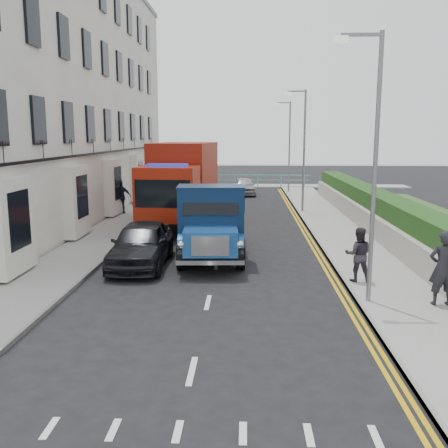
# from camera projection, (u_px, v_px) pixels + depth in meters

# --- Properties ---
(ground) EXTENTS (120.00, 120.00, 0.00)m
(ground) POSITION_uv_depth(u_px,v_px,m) (213.00, 281.00, 15.51)
(ground) COLOR black
(ground) RESTS_ON ground
(pavement_west) EXTENTS (2.40, 38.00, 0.12)m
(pavement_west) POSITION_uv_depth(u_px,v_px,m) (120.00, 226.00, 24.58)
(pavement_west) COLOR gray
(pavement_west) RESTS_ON ground
(pavement_east) EXTENTS (2.60, 38.00, 0.12)m
(pavement_east) POSITION_uv_depth(u_px,v_px,m) (334.00, 228.00, 24.11)
(pavement_east) COLOR gray
(pavement_east) RESTS_ON ground
(promenade) EXTENTS (30.00, 2.50, 0.12)m
(promenade) POSITION_uv_depth(u_px,v_px,m) (235.00, 186.00, 44.02)
(promenade) COLOR gray
(promenade) RESTS_ON ground
(sea_plane) EXTENTS (120.00, 120.00, 0.00)m
(sea_plane) POSITION_uv_depth(u_px,v_px,m) (240.00, 165.00, 74.51)
(sea_plane) COLOR #4B5A67
(sea_plane) RESTS_ON ground
(terrace_west) EXTENTS (6.31, 30.20, 14.25)m
(terrace_west) POSITION_uv_depth(u_px,v_px,m) (57.00, 86.00, 27.45)
(terrace_west) COLOR white
(terrace_west) RESTS_ON ground
(garden_east) EXTENTS (1.45, 28.00, 1.75)m
(garden_east) POSITION_uv_depth(u_px,v_px,m) (375.00, 211.00, 23.88)
(garden_east) COLOR #B2AD9E
(garden_east) RESTS_ON ground
(seafront_railing) EXTENTS (13.00, 0.08, 1.11)m
(seafront_railing) POSITION_uv_depth(u_px,v_px,m) (235.00, 181.00, 43.14)
(seafront_railing) COLOR #59B2A5
(seafront_railing) RESTS_ON ground
(lamp_near) EXTENTS (1.23, 0.18, 7.00)m
(lamp_near) POSITION_uv_depth(u_px,v_px,m) (371.00, 154.00, 12.65)
(lamp_near) COLOR slate
(lamp_near) RESTS_ON ground
(lamp_mid) EXTENTS (1.23, 0.18, 7.00)m
(lamp_mid) POSITION_uv_depth(u_px,v_px,m) (302.00, 144.00, 28.39)
(lamp_mid) COLOR slate
(lamp_mid) RESTS_ON ground
(lamp_far) EXTENTS (1.23, 0.18, 7.00)m
(lamp_far) POSITION_uv_depth(u_px,v_px,m) (288.00, 141.00, 38.22)
(lamp_far) COLOR slate
(lamp_far) RESTS_ON ground
(bedford_lorry) EXTENTS (2.59, 5.88, 2.72)m
(bedford_lorry) POSITION_uv_depth(u_px,v_px,m) (211.00, 228.00, 17.59)
(bedford_lorry) COLOR black
(bedford_lorry) RESTS_ON ground
(red_lorry) EXTENTS (3.17, 7.99, 4.10)m
(red_lorry) POSITION_uv_depth(u_px,v_px,m) (182.00, 182.00, 24.95)
(red_lorry) COLOR black
(red_lorry) RESTS_ON ground
(parked_car_front) EXTENTS (1.88, 4.56, 1.55)m
(parked_car_front) POSITION_uv_depth(u_px,v_px,m) (141.00, 244.00, 17.24)
(parked_car_front) COLOR black
(parked_car_front) RESTS_ON ground
(parked_car_mid) EXTENTS (1.51, 4.14, 1.36)m
(parked_car_mid) POSITION_uv_depth(u_px,v_px,m) (157.00, 209.00, 25.90)
(parked_car_mid) COLOR #5770BB
(parked_car_mid) RESTS_ON ground
(parked_car_rear) EXTENTS (2.34, 4.96, 1.40)m
(parked_car_rear) POSITION_uv_depth(u_px,v_px,m) (180.00, 205.00, 27.41)
(parked_car_rear) COLOR silver
(parked_car_rear) RESTS_ON ground
(seafront_car_left) EXTENTS (2.65, 5.02, 1.34)m
(seafront_car_left) POSITION_uv_depth(u_px,v_px,m) (184.00, 188.00, 36.32)
(seafront_car_left) COLOR black
(seafront_car_left) RESTS_ON ground
(seafront_car_right) EXTENTS (1.90, 4.01, 1.32)m
(seafront_car_right) POSITION_uv_depth(u_px,v_px,m) (244.00, 186.00, 37.89)
(seafront_car_right) COLOR #A09FA4
(seafront_car_right) RESTS_ON ground
(pedestrian_east_near) EXTENTS (0.75, 0.51, 1.98)m
(pedestrian_east_near) POSITION_uv_depth(u_px,v_px,m) (443.00, 268.00, 12.85)
(pedestrian_east_near) COLOR black
(pedestrian_east_near) RESTS_ON pavement_east
(pedestrian_east_far) EXTENTS (0.87, 0.71, 1.65)m
(pedestrian_east_far) POSITION_uv_depth(u_px,v_px,m) (358.00, 254.00, 14.98)
(pedestrian_east_far) COLOR #2F2A33
(pedestrian_east_far) RESTS_ON pavement_east
(pedestrian_west_near) EXTENTS (1.17, 0.68, 1.88)m
(pedestrian_west_near) POSITION_uv_depth(u_px,v_px,m) (121.00, 197.00, 27.97)
(pedestrian_west_near) COLOR black
(pedestrian_west_near) RESTS_ON pavement_west
(pedestrian_west_far) EXTENTS (1.04, 0.85, 1.84)m
(pedestrian_west_far) POSITION_uv_depth(u_px,v_px,m) (140.00, 199.00, 27.31)
(pedestrian_west_far) COLOR #453C31
(pedestrian_west_far) RESTS_ON pavement_west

